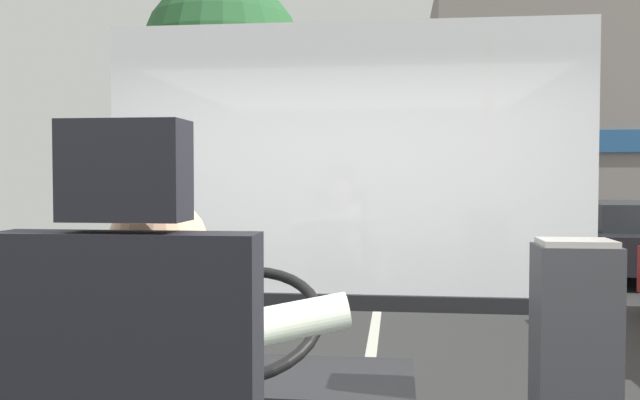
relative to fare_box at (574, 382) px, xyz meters
name	(u,v)px	position (x,y,z in m)	size (l,w,h in m)	color
ground	(380,295)	(-0.85, 8.32, -1.22)	(18.00, 44.00, 0.06)	#333333
fare_box	(574,382)	(0.00, 0.00, 0.00)	(0.26, 0.20, 0.95)	#333338
windshield_panel	(345,198)	(-0.85, 1.14, 0.57)	(2.50, 0.08, 1.48)	silver
street_tree	(223,61)	(-3.71, 9.53, 2.74)	(2.88, 2.88, 5.41)	#4C3828
shop_building	(592,116)	(5.25, 18.70, 2.46)	(9.47, 4.80, 7.31)	gray
parked_car_black	(623,237)	(3.67, 10.86, -0.49)	(2.01, 4.42, 1.38)	black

